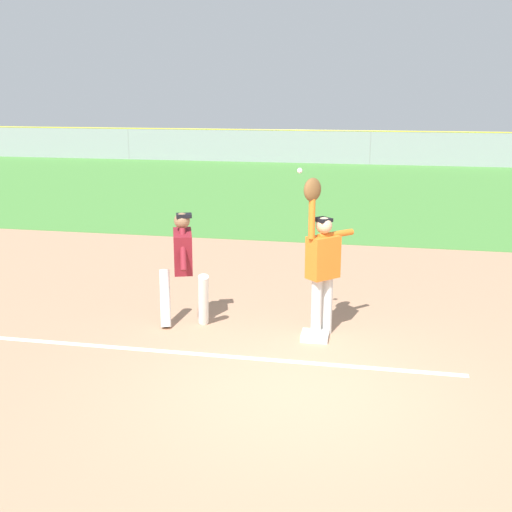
{
  "coord_description": "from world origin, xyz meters",
  "views": [
    {
      "loc": [
        0.93,
        -6.77,
        3.36
      ],
      "look_at": [
        -0.92,
        2.05,
        1.05
      ],
      "focal_mm": 44.36,
      "sensor_mm": 36.0,
      "label": 1
    }
  ],
  "objects_px": {
    "first_base": "(315,336)",
    "baseball": "(300,171)",
    "parked_car_white": "(279,143)",
    "parked_car_blue": "(371,145)",
    "parked_car_green": "(464,145)",
    "fielder": "(322,259)",
    "runner": "(183,262)"
  },
  "relations": [
    {
      "from": "first_base",
      "to": "baseball",
      "type": "bearing_deg",
      "value": 162.47
    },
    {
      "from": "parked_car_white",
      "to": "parked_car_blue",
      "type": "distance_m",
      "value": 5.13
    },
    {
      "from": "parked_car_green",
      "to": "fielder",
      "type": "bearing_deg",
      "value": -101.27
    },
    {
      "from": "runner",
      "to": "parked_car_white",
      "type": "bearing_deg",
      "value": 77.52
    },
    {
      "from": "parked_car_white",
      "to": "first_base",
      "type": "bearing_deg",
      "value": -80.26
    },
    {
      "from": "fielder",
      "to": "parked_car_blue",
      "type": "distance_m",
      "value": 27.21
    },
    {
      "from": "runner",
      "to": "parked_car_white",
      "type": "xyz_separation_m",
      "value": [
        -3.29,
        27.21,
        -0.32
      ]
    },
    {
      "from": "parked_car_white",
      "to": "baseball",
      "type": "bearing_deg",
      "value": -80.77
    },
    {
      "from": "baseball",
      "to": "parked_car_white",
      "type": "bearing_deg",
      "value": 100.37
    },
    {
      "from": "first_base",
      "to": "parked_car_green",
      "type": "bearing_deg",
      "value": 80.13
    },
    {
      "from": "runner",
      "to": "baseball",
      "type": "bearing_deg",
      "value": -19.86
    },
    {
      "from": "baseball",
      "to": "parked_car_green",
      "type": "relative_size",
      "value": 0.02
    },
    {
      "from": "runner",
      "to": "fielder",
      "type": "bearing_deg",
      "value": -17.41
    },
    {
      "from": "parked_car_white",
      "to": "runner",
      "type": "bearing_deg",
      "value": -84.24
    },
    {
      "from": "first_base",
      "to": "fielder",
      "type": "xyz_separation_m",
      "value": [
        0.05,
        0.17,
        1.08
      ]
    },
    {
      "from": "parked_car_white",
      "to": "parked_car_green",
      "type": "distance_m",
      "value": 10.16
    },
    {
      "from": "fielder",
      "to": "parked_car_green",
      "type": "relative_size",
      "value": 0.51
    },
    {
      "from": "parked_car_green",
      "to": "parked_car_white",
      "type": "bearing_deg",
      "value": -177.29
    },
    {
      "from": "fielder",
      "to": "parked_car_blue",
      "type": "relative_size",
      "value": 0.51
    },
    {
      "from": "first_base",
      "to": "fielder",
      "type": "relative_size",
      "value": 0.17
    },
    {
      "from": "runner",
      "to": "parked_car_green",
      "type": "bearing_deg",
      "value": 56.87
    },
    {
      "from": "first_base",
      "to": "parked_car_green",
      "type": "distance_m",
      "value": 28.48
    },
    {
      "from": "first_base",
      "to": "parked_car_green",
      "type": "relative_size",
      "value": 0.09
    },
    {
      "from": "baseball",
      "to": "fielder",
      "type": "bearing_deg",
      "value": 14.54
    },
    {
      "from": "fielder",
      "to": "parked_car_blue",
      "type": "xyz_separation_m",
      "value": [
        -0.18,
        27.2,
        -0.45
      ]
    },
    {
      "from": "baseball",
      "to": "parked_car_blue",
      "type": "bearing_deg",
      "value": 89.7
    },
    {
      "from": "baseball",
      "to": "parked_car_green",
      "type": "bearing_deg",
      "value": 79.57
    },
    {
      "from": "parked_car_white",
      "to": "parked_car_blue",
      "type": "relative_size",
      "value": 0.98
    },
    {
      "from": "baseball",
      "to": "parked_car_white",
      "type": "relative_size",
      "value": 0.02
    },
    {
      "from": "fielder",
      "to": "parked_car_green",
      "type": "distance_m",
      "value": 28.3
    },
    {
      "from": "fielder",
      "to": "runner",
      "type": "xyz_separation_m",
      "value": [
        -2.01,
        -0.07,
        -0.12
      ]
    },
    {
      "from": "parked_car_blue",
      "to": "parked_car_green",
      "type": "xyz_separation_m",
      "value": [
        5.01,
        0.68,
        0.0
      ]
    }
  ]
}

